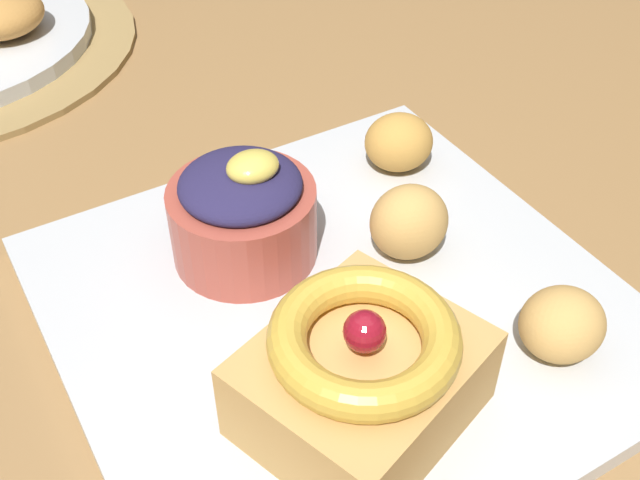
% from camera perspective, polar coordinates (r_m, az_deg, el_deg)
% --- Properties ---
extents(dining_table, '(1.25, 0.91, 0.73)m').
position_cam_1_polar(dining_table, '(0.61, -13.33, -1.92)').
color(dining_table, olive).
rests_on(dining_table, ground_plane).
extents(front_plate, '(0.28, 0.28, 0.01)m').
position_cam_1_polar(front_plate, '(0.42, 1.41, -5.08)').
color(front_plate, silver).
rests_on(front_plate, dining_table).
extents(cake_slice, '(0.12, 0.11, 0.07)m').
position_cam_1_polar(cake_slice, '(0.34, 3.11, -9.71)').
color(cake_slice, tan).
rests_on(cake_slice, front_plate).
extents(berry_ramekin, '(0.08, 0.08, 0.07)m').
position_cam_1_polar(berry_ramekin, '(0.42, -5.66, 1.98)').
color(berry_ramekin, '#B24C3D').
rests_on(berry_ramekin, front_plate).
extents(fritter_front, '(0.04, 0.04, 0.04)m').
position_cam_1_polar(fritter_front, '(0.43, 6.52, 1.33)').
color(fritter_front, tan).
rests_on(fritter_front, front_plate).
extents(fritter_middle, '(0.04, 0.04, 0.04)m').
position_cam_1_polar(fritter_middle, '(0.39, 17.28, -5.90)').
color(fritter_middle, tan).
rests_on(fritter_middle, front_plate).
extents(fritter_back, '(0.04, 0.04, 0.04)m').
position_cam_1_polar(fritter_back, '(0.50, 5.78, 7.14)').
color(fritter_back, gold).
rests_on(fritter_back, front_plate).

